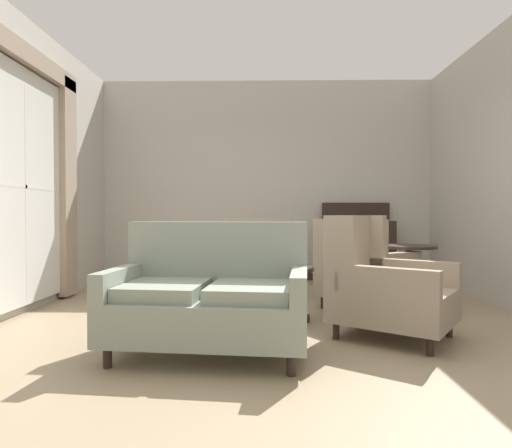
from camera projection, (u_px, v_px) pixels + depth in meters
ground at (269, 333)px, 3.82m from camera, size 8.86×8.86×0.00m
wall_back at (266, 181)px, 6.95m from camera, size 5.37×0.08×3.14m
wall_left at (28, 165)px, 4.78m from camera, size 0.08×4.43×3.14m
wall_right at (512, 164)px, 4.69m from camera, size 0.08×4.43×3.14m
baseboard_back at (266, 276)px, 6.93m from camera, size 5.21×0.03×0.12m
window_with_curtains at (27, 171)px, 4.57m from camera, size 0.12×2.12×2.75m
coffee_table at (272, 277)px, 4.24m from camera, size 0.81×0.81×0.53m
porcelain_vase at (271, 252)px, 4.28m from camera, size 0.18×0.18×0.31m
settee at (210, 299)px, 3.25m from camera, size 1.51×0.95×0.97m
armchair_beside_settee at (255, 264)px, 5.46m from camera, size 0.97×0.98×0.98m
armchair_far_left at (361, 271)px, 4.68m from camera, size 1.12×1.12×0.98m
armchair_foreground_right at (383, 286)px, 3.71m from camera, size 1.18×1.15×1.02m
side_table at (409, 270)px, 4.81m from camera, size 0.59×0.59×0.69m
sideboard at (358, 247)px, 6.66m from camera, size 1.04×0.41×1.22m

